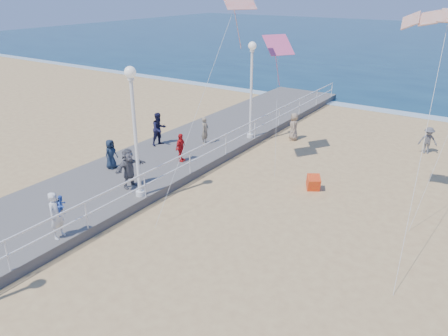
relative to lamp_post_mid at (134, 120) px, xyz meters
The scene contains 17 objects.
ground 6.48m from the lamp_post_mid, ahead, with size 160.00×160.00×0.00m, color tan.
surf_line 21.50m from the lamp_post_mid, 75.37° to the left, with size 160.00×1.20×0.04m, color silver.
boardwalk 4.07m from the lamp_post_mid, behind, with size 5.00×44.00×0.40m, color slate.
railing 2.43m from the lamp_post_mid, ahead, with size 0.05×42.00×0.55m.
lamp_post_mid is the anchor object (origin of this frame).
lamp_post_far 9.00m from the lamp_post_mid, 90.00° to the left, with size 0.44×0.44×5.32m.
woman_holding_toddler 4.60m from the lamp_post_mid, 90.73° to the right, with size 0.62×0.41×1.71m, color silver.
toddler_held 4.29m from the lamp_post_mid, 88.48° to the right, with size 0.36×0.28×0.74m, color blue.
spectator_3 4.80m from the lamp_post_mid, 104.17° to the left, with size 0.83×0.35×1.42m, color red.
spectator_4 4.32m from the lamp_post_mid, 155.91° to the left, with size 0.70×0.45×1.43m, color #1A273A.
spectator_5 2.62m from the lamp_post_mid, 157.24° to the left, with size 1.61×0.51×1.74m, color slate.
spectator_6 7.30m from the lamp_post_mid, 102.67° to the left, with size 0.55×0.36×1.50m, color gray.
spectator_7 6.67m from the lamp_post_mid, 123.85° to the left, with size 0.87×0.68×1.79m, color #171733.
beach_walker_a 15.93m from the lamp_post_mid, 55.95° to the left, with size 0.95×0.55×1.47m, color #545459.
beach_walker_c 11.54m from the lamp_post_mid, 80.96° to the left, with size 0.79×0.52×1.62m, color gray.
box_kite 8.29m from the lamp_post_mid, 43.89° to the left, with size 0.55×0.55×0.60m, color red.
kite_diamond_pink 8.25m from the lamp_post_mid, 73.79° to the left, with size 1.29×1.29×0.02m, color #E7558A.
Camera 1 is at (6.55, -11.62, 8.49)m, focal length 35.00 mm.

